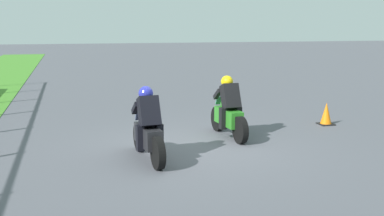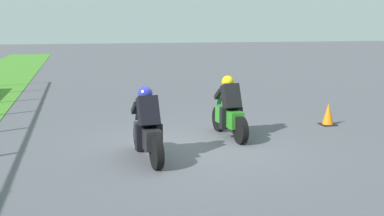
# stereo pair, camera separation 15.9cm
# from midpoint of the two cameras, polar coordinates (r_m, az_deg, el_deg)

# --- Properties ---
(ground_plane) EXTENTS (120.00, 120.00, 0.00)m
(ground_plane) POSITION_cam_midpoint_polar(r_m,az_deg,el_deg) (10.58, -0.22, -4.82)
(ground_plane) COLOR #52535B
(rider_lane_a) EXTENTS (2.04, 0.55, 1.51)m
(rider_lane_a) POSITION_cam_midpoint_polar(r_m,az_deg,el_deg) (11.45, 4.11, -0.50)
(rider_lane_a) COLOR black
(rider_lane_a) RESTS_ON ground_plane
(rider_lane_b) EXTENTS (2.04, 0.56, 1.51)m
(rider_lane_b) POSITION_cam_midpoint_polar(r_m,az_deg,el_deg) (9.54, -5.87, -2.69)
(rider_lane_b) COLOR black
(rider_lane_b) RESTS_ON ground_plane
(traffic_cone) EXTENTS (0.40, 0.40, 0.62)m
(traffic_cone) POSITION_cam_midpoint_polar(r_m,az_deg,el_deg) (13.39, 15.76, -0.76)
(traffic_cone) COLOR black
(traffic_cone) RESTS_ON ground_plane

